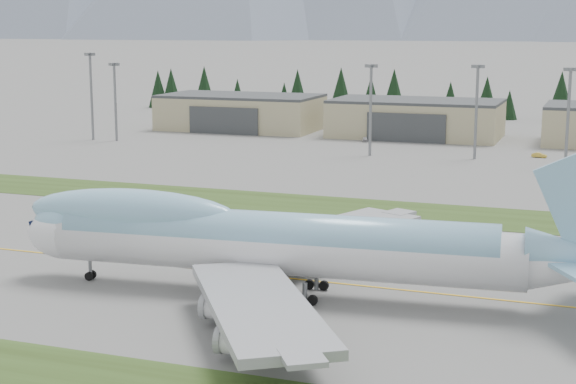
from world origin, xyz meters
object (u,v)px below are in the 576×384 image
at_px(boeing_747_freighter, 276,242).
at_px(hangar_left, 241,112).
at_px(service_vehicle_a, 365,141).
at_px(service_vehicle_b, 539,158).
at_px(hangar_center, 416,118).

xyz_separation_m(boeing_747_freighter, hangar_left, (-71.07, 156.72, -1.09)).
distance_m(service_vehicle_a, service_vehicle_b, 50.25).
bearing_deg(boeing_747_freighter, hangar_center, 90.65).
xyz_separation_m(hangar_center, service_vehicle_a, (-10.99, -15.29, -5.39)).
bearing_deg(boeing_747_freighter, service_vehicle_a, 95.63).
xyz_separation_m(hangar_left, service_vehicle_b, (91.98, -30.27, -5.39)).
distance_m(boeing_747_freighter, hangar_left, 172.09).
height_order(hangar_left, service_vehicle_a, hangar_left).
bearing_deg(boeing_747_freighter, hangar_left, 109.19).
relative_size(service_vehicle_a, service_vehicle_b, 1.02).
height_order(boeing_747_freighter, hangar_center, boeing_747_freighter).
xyz_separation_m(hangar_left, service_vehicle_a, (44.01, -15.29, -5.39)).
relative_size(hangar_center, service_vehicle_a, 12.96).
bearing_deg(hangar_left, hangar_center, 0.00).
bearing_deg(hangar_left, boeing_747_freighter, -65.61).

